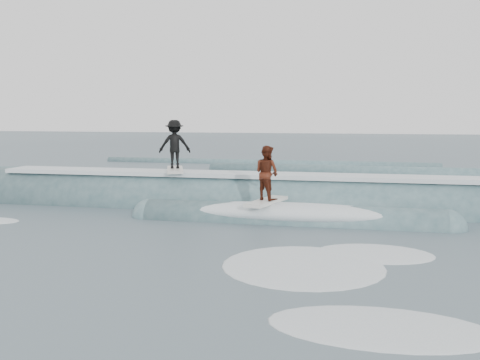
# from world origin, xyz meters

# --- Properties ---
(ground) EXTENTS (160.00, 160.00, 0.00)m
(ground) POSITION_xyz_m (0.00, 0.00, 0.00)
(ground) COLOR #374550
(ground) RESTS_ON ground
(breaking_wave) EXTENTS (21.99, 3.94, 2.33)m
(breaking_wave) POSITION_xyz_m (0.26, 5.35, 0.04)
(breaking_wave) COLOR #3C5E66
(breaking_wave) RESTS_ON ground
(surfer_black) EXTENTS (1.26, 2.07, 1.82)m
(surfer_black) POSITION_xyz_m (-2.59, 5.67, 2.12)
(surfer_black) COLOR silver
(surfer_black) RESTS_ON ground
(surfer_red) EXTENTS (1.09, 2.07, 1.75)m
(surfer_red) POSITION_xyz_m (1.09, 3.47, 1.39)
(surfer_red) COLOR silver
(surfer_red) RESTS_ON ground
(whitewater) EXTENTS (13.88, 7.68, 0.10)m
(whitewater) POSITION_xyz_m (2.48, -1.48, 0.00)
(whitewater) COLOR white
(whitewater) RESTS_ON ground
(far_swells) EXTENTS (38.96, 8.65, 0.80)m
(far_swells) POSITION_xyz_m (-1.27, 17.65, 0.00)
(far_swells) COLOR #3C5E66
(far_swells) RESTS_ON ground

